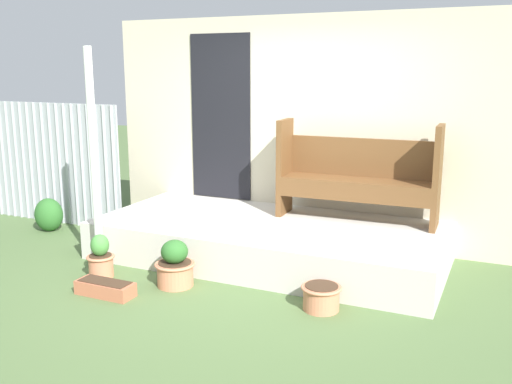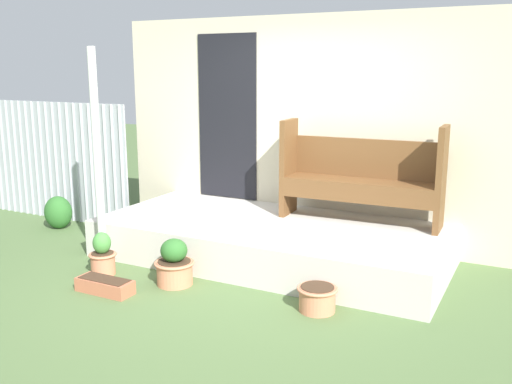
{
  "view_description": "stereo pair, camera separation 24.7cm",
  "coord_description": "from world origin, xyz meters",
  "px_view_note": "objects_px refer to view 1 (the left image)",
  "views": [
    {
      "loc": [
        2.2,
        -4.53,
        2.01
      ],
      "look_at": [
        0.0,
        0.29,
        0.85
      ],
      "focal_mm": 40.0,
      "sensor_mm": 36.0,
      "label": 1
    },
    {
      "loc": [
        2.42,
        -4.42,
        2.01
      ],
      "look_at": [
        0.0,
        0.29,
        0.85
      ],
      "focal_mm": 40.0,
      "sensor_mm": 36.0,
      "label": 2
    }
  ],
  "objects_px": {
    "support_post": "(94,161)",
    "flower_pot_right": "(321,296)",
    "bench": "(358,172)",
    "planter_box_rect": "(105,288)",
    "shrub_by_fence": "(49,215)",
    "flower_pot_middle": "(175,266)",
    "flower_pot_left": "(101,259)"
  },
  "relations": [
    {
      "from": "support_post",
      "to": "flower_pot_right",
      "type": "height_order",
      "value": "support_post"
    },
    {
      "from": "bench",
      "to": "planter_box_rect",
      "type": "relative_size",
      "value": 3.11
    },
    {
      "from": "bench",
      "to": "shrub_by_fence",
      "type": "relative_size",
      "value": 4.08
    },
    {
      "from": "flower_pot_middle",
      "to": "shrub_by_fence",
      "type": "distance_m",
      "value": 2.61
    },
    {
      "from": "bench",
      "to": "flower_pot_right",
      "type": "distance_m",
      "value": 1.73
    },
    {
      "from": "flower_pot_middle",
      "to": "shrub_by_fence",
      "type": "height_order",
      "value": "flower_pot_middle"
    },
    {
      "from": "flower_pot_middle",
      "to": "flower_pot_right",
      "type": "xyz_separation_m",
      "value": [
        1.42,
        0.05,
        -0.07
      ]
    },
    {
      "from": "flower_pot_right",
      "to": "flower_pot_left",
      "type": "bearing_deg",
      "value": -175.9
    },
    {
      "from": "support_post",
      "to": "bench",
      "type": "xyz_separation_m",
      "value": [
        2.29,
        1.46,
        -0.18
      ]
    },
    {
      "from": "flower_pot_left",
      "to": "shrub_by_fence",
      "type": "height_order",
      "value": "flower_pot_left"
    },
    {
      "from": "planter_box_rect",
      "to": "flower_pot_middle",
      "type": "bearing_deg",
      "value": 45.76
    },
    {
      "from": "flower_pot_middle",
      "to": "flower_pot_right",
      "type": "distance_m",
      "value": 1.42
    },
    {
      "from": "flower_pot_right",
      "to": "shrub_by_fence",
      "type": "distance_m",
      "value": 3.96
    },
    {
      "from": "bench",
      "to": "flower_pot_middle",
      "type": "distance_m",
      "value": 2.17
    },
    {
      "from": "bench",
      "to": "flower_pot_right",
      "type": "height_order",
      "value": "bench"
    },
    {
      "from": "flower_pot_middle",
      "to": "shrub_by_fence",
      "type": "relative_size",
      "value": 1.07
    },
    {
      "from": "support_post",
      "to": "flower_pot_left",
      "type": "bearing_deg",
      "value": -48.41
    },
    {
      "from": "flower_pot_middle",
      "to": "flower_pot_right",
      "type": "relative_size",
      "value": 1.28
    },
    {
      "from": "bench",
      "to": "flower_pot_left",
      "type": "relative_size",
      "value": 3.92
    },
    {
      "from": "support_post",
      "to": "shrub_by_fence",
      "type": "distance_m",
      "value": 1.89
    },
    {
      "from": "flower_pot_left",
      "to": "flower_pot_right",
      "type": "distance_m",
      "value": 2.21
    },
    {
      "from": "support_post",
      "to": "bench",
      "type": "height_order",
      "value": "support_post"
    },
    {
      "from": "support_post",
      "to": "planter_box_rect",
      "type": "relative_size",
      "value": 4.04
    },
    {
      "from": "planter_box_rect",
      "to": "shrub_by_fence",
      "type": "height_order",
      "value": "shrub_by_fence"
    },
    {
      "from": "flower_pot_right",
      "to": "shrub_by_fence",
      "type": "relative_size",
      "value": 0.84
    },
    {
      "from": "flower_pot_left",
      "to": "support_post",
      "type": "bearing_deg",
      "value": 131.59
    },
    {
      "from": "planter_box_rect",
      "to": "bench",
      "type": "bearing_deg",
      "value": 49.26
    },
    {
      "from": "support_post",
      "to": "planter_box_rect",
      "type": "distance_m",
      "value": 1.31
    },
    {
      "from": "support_post",
      "to": "flower_pot_left",
      "type": "height_order",
      "value": "support_post"
    },
    {
      "from": "flower_pot_left",
      "to": "planter_box_rect",
      "type": "relative_size",
      "value": 0.79
    },
    {
      "from": "bench",
      "to": "flower_pot_middle",
      "type": "bearing_deg",
      "value": -131.51
    },
    {
      "from": "flower_pot_middle",
      "to": "support_post",
      "type": "bearing_deg",
      "value": 173.07
    }
  ]
}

